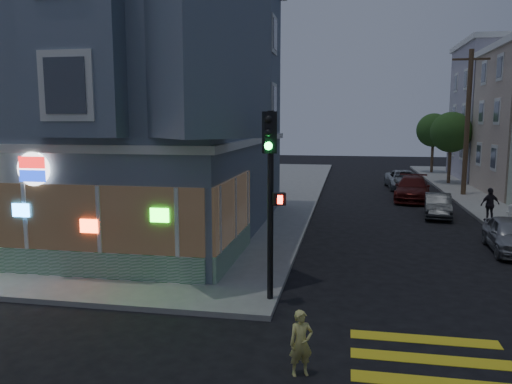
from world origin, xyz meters
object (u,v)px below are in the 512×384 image
(utility_pole, at_px, (467,121))
(traffic_signal, at_px, (271,174))
(parked_car_c, at_px, (412,189))
(fire_hydrant, at_px, (511,211))
(street_tree_far, at_px, (433,130))
(running_child, at_px, (301,343))
(street_tree_near, at_px, (451,132))
(parked_car_a, at_px, (511,235))
(pedestrian_b, at_px, (490,205))
(parked_car_b, at_px, (438,206))
(parked_car_d, at_px, (403,180))

(utility_pole, relative_size, traffic_signal, 1.83)
(parked_car_c, relative_size, fire_hydrant, 6.97)
(street_tree_far, bearing_deg, running_child, -102.12)
(street_tree_near, relative_size, parked_car_a, 1.40)
(parked_car_c, bearing_deg, utility_pole, 40.87)
(street_tree_far, height_order, traffic_signal, street_tree_far)
(pedestrian_b, bearing_deg, utility_pole, -112.93)
(parked_car_b, bearing_deg, running_child, -100.08)
(street_tree_near, distance_m, fire_hydrant, 14.49)
(fire_hydrant, bearing_deg, parked_car_d, 109.16)
(pedestrian_b, bearing_deg, parked_car_c, -86.14)
(utility_pole, relative_size, parked_car_b, 2.55)
(utility_pole, bearing_deg, parked_car_b, -110.52)
(fire_hydrant, bearing_deg, parked_car_a, -106.43)
(street_tree_near, distance_m, parked_car_d, 5.72)
(running_child, relative_size, parked_car_d, 0.27)
(parked_car_b, bearing_deg, parked_car_d, 100.62)
(utility_pole, height_order, fire_hydrant, utility_pole)
(running_child, bearing_deg, traffic_signal, 85.41)
(pedestrian_b, bearing_deg, street_tree_far, -110.65)
(parked_car_d, xyz_separation_m, traffic_signal, (-5.78, -23.93, 2.82))
(parked_car_c, bearing_deg, pedestrian_b, -59.90)
(parked_car_b, height_order, traffic_signal, traffic_signal)
(parked_car_a, bearing_deg, street_tree_near, 88.93)
(running_child, relative_size, traffic_signal, 0.26)
(traffic_signal, bearing_deg, pedestrian_b, 31.30)
(street_tree_far, relative_size, parked_car_c, 1.07)
(parked_car_c, distance_m, fire_hydrant, 7.02)
(fire_hydrant, bearing_deg, utility_pole, 93.16)
(street_tree_near, relative_size, parked_car_c, 1.07)
(pedestrian_b, xyz_separation_m, traffic_signal, (-8.48, -12.13, 2.54))
(parked_car_a, distance_m, parked_car_d, 17.12)
(utility_pole, xyz_separation_m, pedestrian_b, (-0.70, -8.81, -3.86))
(pedestrian_b, relative_size, traffic_signal, 0.32)
(street_tree_far, height_order, parked_car_d, street_tree_far)
(traffic_signal, bearing_deg, utility_pole, 42.59)
(traffic_signal, xyz_separation_m, fire_hydrant, (9.63, 12.86, -2.95))
(traffic_signal, relative_size, fire_hydrant, 6.93)
(utility_pole, distance_m, street_tree_near, 6.06)
(street_tree_near, bearing_deg, fire_hydrant, -89.00)
(parked_car_d, bearing_deg, traffic_signal, -107.05)
(pedestrian_b, bearing_deg, traffic_signal, 36.66)
(utility_pole, xyz_separation_m, traffic_signal, (-9.18, -20.94, -1.32))
(parked_car_c, bearing_deg, street_tree_far, 85.33)
(street_tree_far, height_order, parked_car_a, street_tree_far)
(utility_pole, relative_size, fire_hydrant, 12.68)
(utility_pole, xyz_separation_m, fire_hydrant, (0.45, -8.08, -4.27))
(running_child, xyz_separation_m, parked_car_c, (4.64, 22.18, 0.08))
(parked_car_a, distance_m, fire_hydrant, 6.17)
(parked_car_b, distance_m, traffic_signal, 15.25)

